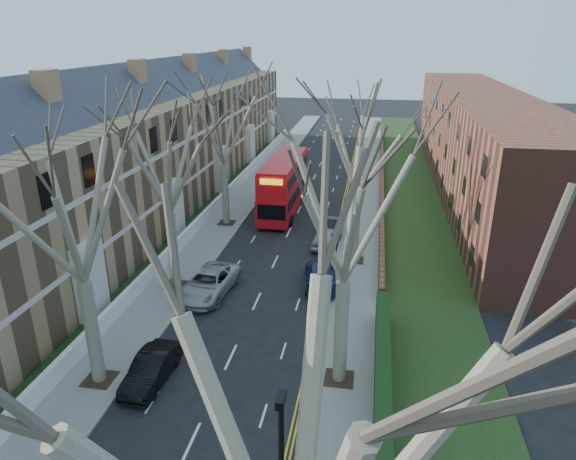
% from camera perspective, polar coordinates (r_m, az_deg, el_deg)
% --- Properties ---
extents(pavement_left, '(3.00, 102.00, 0.12)m').
position_cam_1_polar(pavement_left, '(55.47, -3.97, 4.67)').
color(pavement_left, slate).
rests_on(pavement_left, ground).
extents(pavement_right, '(3.00, 102.00, 0.12)m').
position_cam_1_polar(pavement_right, '(53.99, 8.54, 4.02)').
color(pavement_right, slate).
rests_on(pavement_right, ground).
extents(terrace_left, '(9.70, 78.00, 13.60)m').
position_cam_1_polar(terrace_left, '(49.25, -15.13, 8.44)').
color(terrace_left, '#96764C').
rests_on(terrace_left, ground).
extents(flats_right, '(13.97, 54.00, 10.00)m').
position_cam_1_polar(flats_right, '(57.69, 20.53, 9.07)').
color(flats_right, brown).
rests_on(flats_right, ground).
extents(front_wall_left, '(0.30, 78.00, 1.00)m').
position_cam_1_polar(front_wall_left, '(48.39, -8.09, 2.71)').
color(front_wall_left, white).
rests_on(front_wall_left, ground).
extents(grass_verge_right, '(6.00, 102.00, 0.06)m').
position_cam_1_polar(grass_verge_right, '(54.10, 13.32, 3.81)').
color(grass_verge_right, '#1E3613').
rests_on(grass_verge_right, ground).
extents(tree_left_mid, '(10.50, 10.50, 14.71)m').
position_cam_1_polar(tree_left_mid, '(23.26, -23.09, 3.89)').
color(tree_left_mid, brown).
rests_on(tree_left_mid, ground).
extents(tree_left_far, '(10.15, 10.15, 14.22)m').
position_cam_1_polar(tree_left_far, '(31.91, -13.60, 8.75)').
color(tree_left_far, brown).
rests_on(tree_left_far, ground).
extents(tree_left_dist, '(10.50, 10.50, 14.71)m').
position_cam_1_polar(tree_left_dist, '(42.96, -7.38, 12.68)').
color(tree_left_dist, brown).
rests_on(tree_left_dist, ground).
extents(tree_right_near, '(10.85, 10.85, 15.20)m').
position_cam_1_polar(tree_right_near, '(8.98, 0.74, -20.31)').
color(tree_right_near, brown).
rests_on(tree_right_near, ground).
extents(tree_right_mid, '(10.50, 10.50, 14.71)m').
position_cam_1_polar(tree_right_mid, '(21.59, 6.59, 4.24)').
color(tree_right_mid, brown).
rests_on(tree_right_mid, ground).
extents(tree_right_far, '(10.15, 10.15, 14.22)m').
position_cam_1_polar(tree_right_far, '(35.27, 8.01, 10.28)').
color(tree_right_far, brown).
rests_on(tree_right_far, ground).
extents(double_decker_bus, '(3.08, 11.77, 4.88)m').
position_cam_1_polar(double_decker_bus, '(47.68, -0.46, 4.89)').
color(double_decker_bus, red).
rests_on(double_decker_bus, ground).
extents(car_left_mid, '(1.64, 4.33, 1.41)m').
position_cam_1_polar(car_left_mid, '(26.30, -14.94, -14.68)').
color(car_left_mid, black).
rests_on(car_left_mid, ground).
extents(car_left_far, '(3.19, 5.87, 1.56)m').
position_cam_1_polar(car_left_far, '(33.34, -8.79, -5.85)').
color(car_left_far, '#9B9BA0').
rests_on(car_left_far, ground).
extents(car_right_near, '(2.75, 5.37, 1.49)m').
position_cam_1_polar(car_right_near, '(34.14, 3.65, -5.01)').
color(car_right_near, navy).
rests_on(car_right_near, ground).
extents(car_right_mid, '(2.31, 4.58, 1.50)m').
position_cam_1_polar(car_right_mid, '(40.38, 4.27, -0.75)').
color(car_right_mid, '#96989E').
rests_on(car_right_mid, ground).
extents(car_right_far, '(1.58, 4.04, 1.31)m').
position_cam_1_polar(car_right_far, '(43.14, 5.05, 0.56)').
color(car_right_far, black).
rests_on(car_right_far, ground).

